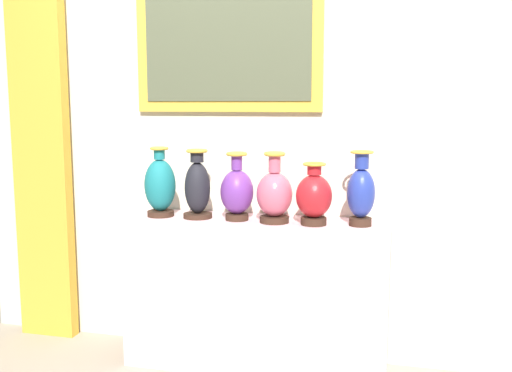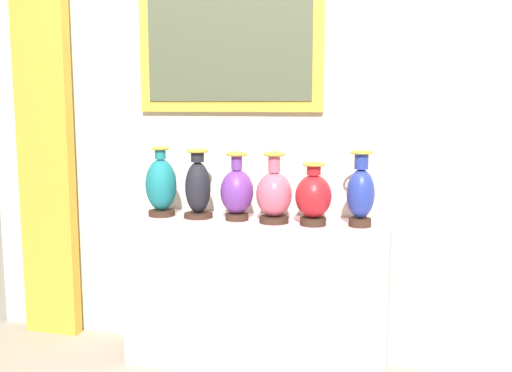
% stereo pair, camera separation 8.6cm
% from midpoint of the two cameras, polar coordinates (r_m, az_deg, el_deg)
% --- Properties ---
extents(ground_plane, '(9.62, 9.62, 0.00)m').
position_cam_midpoint_polar(ground_plane, '(3.42, -0.75, -17.13)').
color(ground_plane, gray).
extents(display_shelf, '(1.43, 0.37, 0.83)m').
position_cam_midpoint_polar(display_shelf, '(3.26, -0.76, -10.51)').
color(display_shelf, beige).
rests_on(display_shelf, ground_plane).
extents(back_wall, '(3.62, 0.14, 2.98)m').
position_cam_midpoint_polar(back_wall, '(3.33, 0.21, 8.76)').
color(back_wall, beige).
rests_on(back_wall, ground_plane).
extents(curtain_gold, '(0.36, 0.08, 2.12)m').
position_cam_midpoint_polar(curtain_gold, '(3.83, -20.82, 1.61)').
color(curtain_gold, gold).
rests_on(curtain_gold, ground_plane).
extents(vase_teal, '(0.17, 0.17, 0.39)m').
position_cam_midpoint_polar(vase_teal, '(3.28, -10.12, 0.02)').
color(vase_teal, '#382319').
rests_on(vase_teal, display_shelf).
extents(vase_onyx, '(0.16, 0.16, 0.38)m').
position_cam_midpoint_polar(vase_onyx, '(3.20, -6.52, -0.17)').
color(vase_onyx, '#382319').
rests_on(vase_onyx, display_shelf).
extents(vase_violet, '(0.18, 0.18, 0.37)m').
position_cam_midpoint_polar(vase_violet, '(3.13, -2.67, -0.53)').
color(vase_violet, '#382319').
rests_on(vase_violet, display_shelf).
extents(vase_rose, '(0.19, 0.19, 0.37)m').
position_cam_midpoint_polar(vase_rose, '(3.06, 1.02, -0.80)').
color(vase_rose, '#382319').
rests_on(vase_rose, display_shelf).
extents(vase_crimson, '(0.19, 0.19, 0.32)m').
position_cam_midpoint_polar(vase_crimson, '(3.01, 4.88, -1.03)').
color(vase_crimson, '#382319').
rests_on(vase_crimson, display_shelf).
extents(vase_cobalt, '(0.14, 0.14, 0.39)m').
position_cam_midpoint_polar(vase_cobalt, '(3.02, 9.45, -0.62)').
color(vase_cobalt, '#382319').
rests_on(vase_cobalt, display_shelf).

